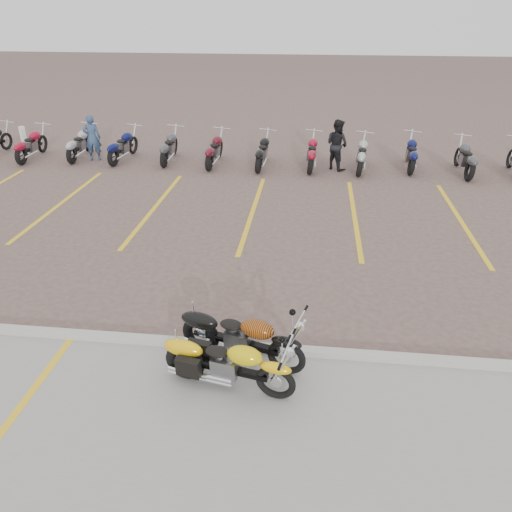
{
  "coord_description": "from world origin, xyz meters",
  "views": [
    {
      "loc": [
        1.54,
        -8.41,
        5.0
      ],
      "look_at": [
        0.57,
        -0.11,
        0.75
      ],
      "focal_mm": 35.0,
      "sensor_mm": 36.0,
      "label": 1
    }
  ],
  "objects_px": {
    "person_a": "(92,138)",
    "person_b": "(337,145)",
    "yellow_cruiser": "(226,365)",
    "bollard": "(24,140)",
    "flame_cruiser": "(239,338)"
  },
  "relations": [
    {
      "from": "person_a",
      "to": "person_b",
      "type": "distance_m",
      "value": 8.47
    },
    {
      "from": "yellow_cruiser",
      "to": "person_b",
      "type": "xyz_separation_m",
      "value": [
        1.84,
        11.0,
        0.42
      ]
    },
    {
      "from": "person_b",
      "to": "bollard",
      "type": "relative_size",
      "value": 1.65
    },
    {
      "from": "flame_cruiser",
      "to": "bollard",
      "type": "relative_size",
      "value": 2.01
    },
    {
      "from": "flame_cruiser",
      "to": "person_a",
      "type": "height_order",
      "value": "person_a"
    },
    {
      "from": "yellow_cruiser",
      "to": "person_b",
      "type": "distance_m",
      "value": 11.16
    },
    {
      "from": "yellow_cruiser",
      "to": "person_a",
      "type": "height_order",
      "value": "person_a"
    },
    {
      "from": "person_a",
      "to": "person_b",
      "type": "height_order",
      "value": "person_b"
    },
    {
      "from": "person_b",
      "to": "bollard",
      "type": "distance_m",
      "value": 11.37
    },
    {
      "from": "flame_cruiser",
      "to": "person_b",
      "type": "xyz_separation_m",
      "value": [
        1.74,
        10.39,
        0.4
      ]
    },
    {
      "from": "person_a",
      "to": "bollard",
      "type": "relative_size",
      "value": 1.59
    },
    {
      "from": "yellow_cruiser",
      "to": "bollard",
      "type": "xyz_separation_m",
      "value": [
        -9.51,
        11.6,
        0.09
      ]
    },
    {
      "from": "person_a",
      "to": "person_b",
      "type": "xyz_separation_m",
      "value": [
        8.47,
        -0.07,
        0.03
      ]
    },
    {
      "from": "bollard",
      "to": "person_b",
      "type": "bearing_deg",
      "value": -3.01
    },
    {
      "from": "person_a",
      "to": "bollard",
      "type": "bearing_deg",
      "value": -26.22
    }
  ]
}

